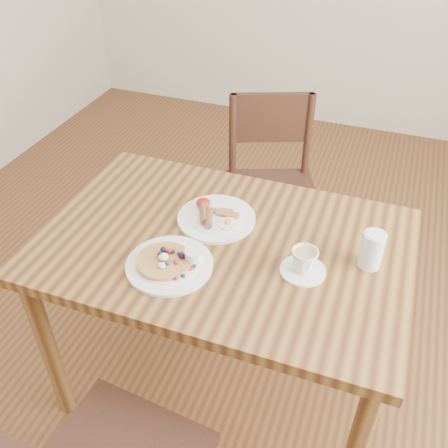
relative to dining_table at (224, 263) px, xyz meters
The scene contains 7 objects.
ground 0.65m from the dining_table, ahead, with size 5.00×5.00×0.00m, color #512E17.
dining_table is the anchor object (origin of this frame).
chair_far 0.79m from the dining_table, 93.40° to the left, with size 0.54×0.54×0.88m.
pancake_plate 0.23m from the dining_table, 123.44° to the right, with size 0.27×0.27×0.06m.
breakfast_plate 0.16m from the dining_table, 124.96° to the left, with size 0.27×0.27×0.04m.
teacup_saucer 0.31m from the dining_table, 11.19° to the right, with size 0.14×0.14×0.08m.
water_glass 0.49m from the dining_table, ahead, with size 0.07×0.07×0.12m, color silver.
Camera 1 is at (0.43, -1.18, 1.80)m, focal length 40.00 mm.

